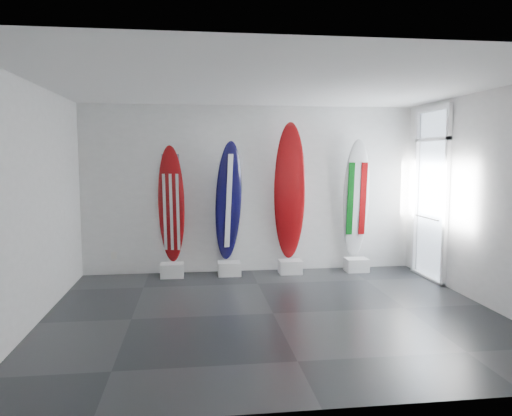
{
  "coord_description": "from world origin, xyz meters",
  "views": [
    {
      "loc": [
        -1.03,
        -6.21,
        2.08
      ],
      "look_at": [
        -0.05,
        1.4,
        1.27
      ],
      "focal_mm": 33.99,
      "sensor_mm": 36.0,
      "label": 1
    }
  ],
  "objects": [
    {
      "name": "glass_door",
      "position": [
        2.97,
        1.55,
        1.43
      ],
      "size": [
        0.12,
        1.16,
        2.85
      ],
      "primitive_type": null,
      "color": "white",
      "rests_on": "floor"
    },
    {
      "name": "wall_right",
      "position": [
        3.0,
        0.0,
        1.5
      ],
      "size": [
        0.0,
        5.0,
        5.0
      ],
      "primitive_type": "plane",
      "rotation": [
        1.57,
        0.0,
        -1.57
      ],
      "color": "silver",
      "rests_on": "ground"
    },
    {
      "name": "surfboard_italy",
      "position": [
        1.9,
        2.28,
        1.32
      ],
      "size": [
        0.5,
        0.28,
        2.17
      ],
      "primitive_type": "ellipsoid",
      "rotation": [
        0.09,
        0.0,
        -0.02
      ],
      "color": "silver",
      "rests_on": "display_block_italy"
    },
    {
      "name": "ceiling",
      "position": [
        0.0,
        0.0,
        3.0
      ],
      "size": [
        6.0,
        6.0,
        0.0
      ],
      "primitive_type": "plane",
      "rotation": [
        3.14,
        0.0,
        0.0
      ],
      "color": "white",
      "rests_on": "wall_back"
    },
    {
      "name": "wall_outlet",
      "position": [
        -2.45,
        2.48,
        0.35
      ],
      "size": [
        0.09,
        0.02,
        0.13
      ],
      "primitive_type": "cube",
      "color": "silver",
      "rests_on": "wall_back"
    },
    {
      "name": "display_block_italy",
      "position": [
        1.9,
        2.18,
        0.12
      ],
      "size": [
        0.4,
        0.3,
        0.24
      ],
      "primitive_type": "cube",
      "color": "white",
      "rests_on": "floor"
    },
    {
      "name": "surfboard_swiss",
      "position": [
        0.67,
        2.28,
        1.47
      ],
      "size": [
        0.58,
        0.34,
        2.46
      ],
      "primitive_type": "ellipsoid",
      "rotation": [
        0.08,
        0.0,
        -0.11
      ],
      "color": "maroon",
      "rests_on": "display_block_swiss"
    },
    {
      "name": "surfboard_usa",
      "position": [
        -1.42,
        2.28,
        1.26
      ],
      "size": [
        0.49,
        0.28,
        2.05
      ],
      "primitive_type": "ellipsoid",
      "rotation": [
        0.06,
        0.0,
        -0.18
      ],
      "color": "maroon",
      "rests_on": "display_block_usa"
    },
    {
      "name": "surfboard_navy",
      "position": [
        -0.43,
        2.28,
        1.3
      ],
      "size": [
        0.57,
        0.49,
        2.13
      ],
      "primitive_type": "ellipsoid",
      "rotation": [
        0.13,
        0.0,
        0.28
      ],
      "color": "black",
      "rests_on": "display_block_navy"
    },
    {
      "name": "display_block_navy",
      "position": [
        -0.43,
        2.18,
        0.12
      ],
      "size": [
        0.4,
        0.3,
        0.24
      ],
      "primitive_type": "cube",
      "color": "white",
      "rests_on": "floor"
    },
    {
      "name": "balcony",
      "position": [
        4.3,
        1.55,
        0.5
      ],
      "size": [
        2.8,
        2.2,
        1.2
      ],
      "primitive_type": null,
      "color": "slate",
      "rests_on": "ground"
    },
    {
      "name": "display_block_swiss",
      "position": [
        0.67,
        2.18,
        0.12
      ],
      "size": [
        0.4,
        0.3,
        0.24
      ],
      "primitive_type": "cube",
      "color": "white",
      "rests_on": "floor"
    },
    {
      "name": "floor",
      "position": [
        0.0,
        0.0,
        0.0
      ],
      "size": [
        6.0,
        6.0,
        0.0
      ],
      "primitive_type": "plane",
      "color": "black",
      "rests_on": "ground"
    },
    {
      "name": "wall_left",
      "position": [
        -3.0,
        0.0,
        1.5
      ],
      "size": [
        0.0,
        5.0,
        5.0
      ],
      "primitive_type": "plane",
      "rotation": [
        1.57,
        0.0,
        1.57
      ],
      "color": "silver",
      "rests_on": "ground"
    },
    {
      "name": "display_block_usa",
      "position": [
        -1.42,
        2.18,
        0.12
      ],
      "size": [
        0.4,
        0.3,
        0.24
      ],
      "primitive_type": "cube",
      "color": "white",
      "rests_on": "floor"
    },
    {
      "name": "wall_back",
      "position": [
        0.0,
        2.5,
        1.5
      ],
      "size": [
        6.0,
        0.0,
        6.0
      ],
      "primitive_type": "plane",
      "rotation": [
        1.57,
        0.0,
        0.0
      ],
      "color": "silver",
      "rests_on": "ground"
    },
    {
      "name": "wall_front",
      "position": [
        0.0,
        -2.5,
        1.5
      ],
      "size": [
        6.0,
        0.0,
        6.0
      ],
      "primitive_type": "plane",
      "rotation": [
        -1.57,
        0.0,
        0.0
      ],
      "color": "silver",
      "rests_on": "ground"
    }
  ]
}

